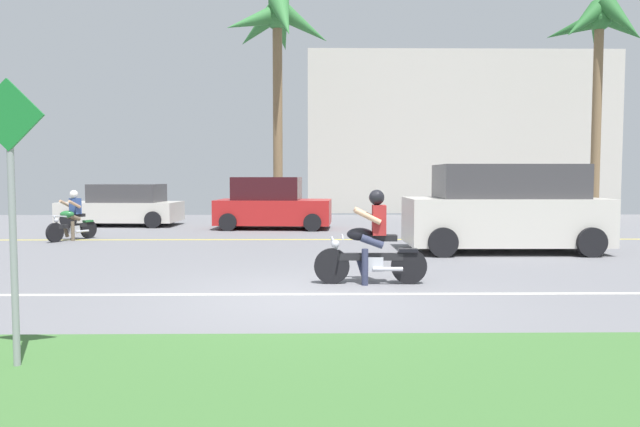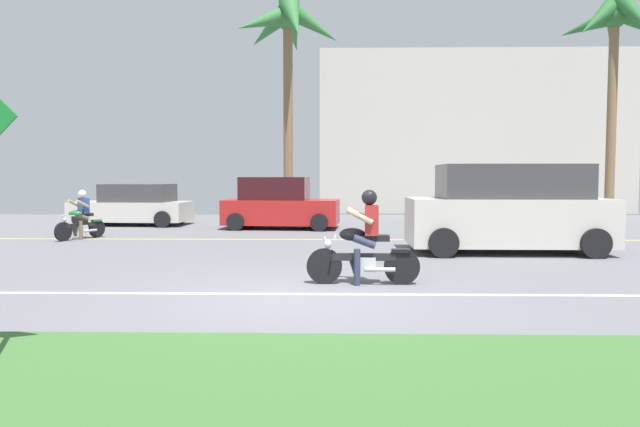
# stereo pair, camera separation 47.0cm
# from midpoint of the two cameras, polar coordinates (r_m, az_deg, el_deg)

# --- Properties ---
(ground) EXTENTS (56.00, 30.00, 0.04)m
(ground) POSITION_cam_midpoint_polar(r_m,az_deg,el_deg) (11.54, 0.61, -5.10)
(ground) COLOR slate
(grass_median) EXTENTS (56.00, 3.80, 0.06)m
(grass_median) POSITION_cam_midpoint_polar(r_m,az_deg,el_deg) (4.63, -0.58, -17.95)
(grass_median) COLOR #3D6B33
(grass_median) RESTS_ON ground
(lane_line_near) EXTENTS (50.40, 0.12, 0.01)m
(lane_line_near) POSITION_cam_midpoint_polar(r_m,az_deg,el_deg) (8.75, 0.37, -7.75)
(lane_line_near) COLOR silver
(lane_line_near) RESTS_ON ground
(lane_line_far) EXTENTS (50.40, 0.12, 0.01)m
(lane_line_far) POSITION_cam_midpoint_polar(r_m,az_deg,el_deg) (16.13, 0.83, -2.52)
(lane_line_far) COLOR yellow
(lane_line_far) RESTS_ON ground
(motorcyclist) EXTENTS (1.81, 0.59, 1.52)m
(motorcyclist) POSITION_cam_midpoint_polar(r_m,az_deg,el_deg) (9.51, 5.68, -2.98)
(motorcyclist) COLOR black
(motorcyclist) RESTS_ON ground
(suv_nearby) EXTENTS (4.61, 2.14, 1.99)m
(suv_nearby) POSITION_cam_midpoint_polar(r_m,az_deg,el_deg) (14.11, 18.60, 0.33)
(suv_nearby) COLOR beige
(suv_nearby) RESTS_ON ground
(parked_car_0) EXTENTS (4.08, 2.22, 1.45)m
(parked_car_0) POSITION_cam_midpoint_polar(r_m,az_deg,el_deg) (21.80, -16.88, 0.72)
(parked_car_0) COLOR beige
(parked_car_0) RESTS_ON ground
(parked_car_1) EXTENTS (3.84, 2.24, 1.69)m
(parked_car_1) POSITION_cam_midpoint_polar(r_m,az_deg,el_deg) (19.54, -3.21, 0.84)
(parked_car_1) COLOR #AD1E1E
(parked_car_1) RESTS_ON ground
(palm_tree_0) EXTENTS (4.41, 4.36, 8.79)m
(palm_tree_0) POSITION_cam_midpoint_polar(r_m,az_deg,el_deg) (24.44, -2.63, 16.76)
(palm_tree_0) COLOR brown
(palm_tree_0) RESTS_ON ground
(palm_tree_1) EXTENTS (4.03, 3.90, 8.60)m
(palm_tree_1) POSITION_cam_midpoint_polar(r_m,az_deg,el_deg) (26.25, 26.91, 15.12)
(palm_tree_1) COLOR brown
(palm_tree_1) RESTS_ON ground
(motorcyclist_distant) EXTENTS (0.83, 1.47, 1.35)m
(motorcyclist_distant) POSITION_cam_midpoint_polar(r_m,az_deg,el_deg) (17.37, -21.31, -0.45)
(motorcyclist_distant) COLOR black
(motorcyclist_distant) RESTS_ON ground
(building_far) EXTENTS (14.61, 4.00, 7.56)m
(building_far) POSITION_cam_midpoint_polar(r_m,az_deg,el_deg) (30.26, 14.61, 7.40)
(building_far) COLOR #BCB7AD
(building_far) RESTS_ON ground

